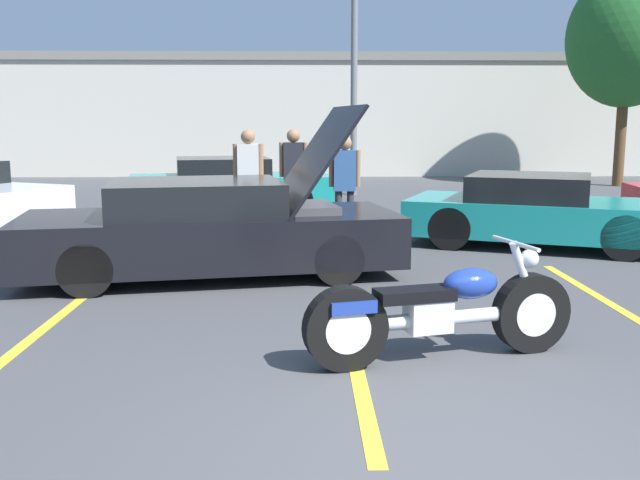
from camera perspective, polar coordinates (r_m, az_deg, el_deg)
name	(u,v)px	position (r m, az deg, el deg)	size (l,w,h in m)	color
ground_plane	(462,471)	(4.34, 11.32, -17.70)	(80.00, 80.00, 0.00)	#474749
parking_stripe_foreground	(43,329)	(7.38, -21.27, -6.64)	(0.12, 5.74, 0.01)	yellow
parking_stripe_middle	(348,327)	(6.96, 2.22, -6.96)	(0.12, 5.74, 0.01)	yellow
far_building	(327,112)	(27.76, 0.56, 10.21)	(32.00, 4.20, 4.40)	beige
light_pole	(357,28)	(19.53, 3.00, 16.61)	(1.21, 0.28, 8.04)	slate
tree_background	(627,39)	(24.03, 23.36, 14.55)	(3.56, 3.56, 6.49)	brown
motorcycle	(441,313)	(6.01, 9.67, -5.75)	(2.33, 0.90, 0.98)	black
show_car_hood_open	(212,229)	(9.25, -8.61, 0.87)	(5.01, 2.77, 2.17)	black
parked_car_mid_left_row	(229,185)	(16.02, -7.25, 4.37)	(4.68, 2.69, 1.18)	teal
parked_car_mid_right_row	(537,211)	(11.89, 16.94, 2.20)	(4.46, 3.29, 1.14)	teal
spectator_near_motorcycle	(293,169)	(13.19, -2.14, 5.68)	(0.52, 0.24, 1.83)	#38476B
spectator_by_show_car	(345,179)	(11.77, 1.98, 4.90)	(0.52, 0.23, 1.73)	#333338
spectator_midground	(248,173)	(12.31, -5.75, 5.38)	(0.52, 0.24, 1.83)	gray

